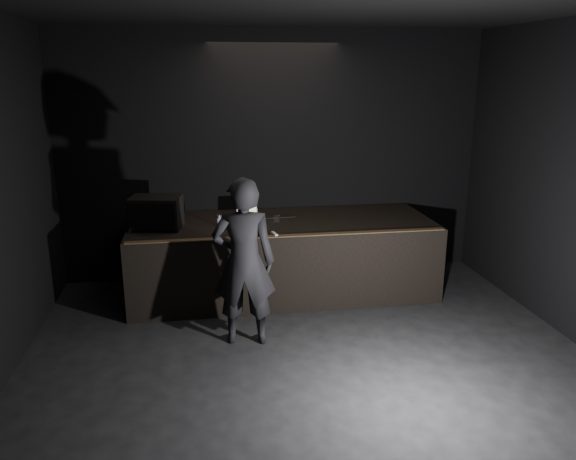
# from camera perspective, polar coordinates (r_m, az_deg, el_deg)

# --- Properties ---
(ground) EXTENTS (7.00, 7.00, 0.00)m
(ground) POSITION_cam_1_polar(r_m,az_deg,el_deg) (5.40, 3.90, -17.00)
(ground) COLOR black
(ground) RESTS_ON ground
(room_walls) EXTENTS (6.10, 7.10, 3.52)m
(room_walls) POSITION_cam_1_polar(r_m,az_deg,el_deg) (4.62, 4.36, 4.57)
(room_walls) COLOR black
(room_walls) RESTS_ON ground
(stage_riser) EXTENTS (4.00, 1.50, 1.00)m
(stage_riser) POSITION_cam_1_polar(r_m,az_deg,el_deg) (7.61, -0.59, -2.72)
(stage_riser) COLOR black
(stage_riser) RESTS_ON ground
(riser_lip) EXTENTS (3.92, 0.10, 0.01)m
(riser_lip) POSITION_cam_1_polar(r_m,az_deg,el_deg) (6.79, 0.28, -0.55)
(riser_lip) COLOR brown
(riser_lip) RESTS_ON stage_riser
(stage_monitor) EXTENTS (0.68, 0.55, 0.41)m
(stage_monitor) POSITION_cam_1_polar(r_m,az_deg,el_deg) (7.26, -13.24, 1.72)
(stage_monitor) COLOR black
(stage_monitor) RESTS_ON stage_riser
(cable) EXTENTS (0.86, 0.09, 0.02)m
(cable) POSITION_cam_1_polar(r_m,az_deg,el_deg) (7.56, -2.42, 1.14)
(cable) COLOR black
(cable) RESTS_ON stage_riser
(laptop) EXTENTS (0.35, 0.33, 0.20)m
(laptop) POSITION_cam_1_polar(r_m,az_deg,el_deg) (7.60, -3.99, 1.54)
(laptop) COLOR white
(laptop) RESTS_ON stage_riser
(beer_can) EXTENTS (0.06, 0.06, 0.14)m
(beer_can) POSITION_cam_1_polar(r_m,az_deg,el_deg) (7.28, -7.02, 0.98)
(beer_can) COLOR silver
(beer_can) RESTS_ON stage_riser
(plastic_cup) EXTENTS (0.09, 0.09, 0.11)m
(plastic_cup) POSITION_cam_1_polar(r_m,az_deg,el_deg) (7.34, -1.18, 1.08)
(plastic_cup) COLOR white
(plastic_cup) RESTS_ON stage_riser
(wii_remote) EXTENTS (0.07, 0.16, 0.03)m
(wii_remote) POSITION_cam_1_polar(r_m,az_deg,el_deg) (6.83, -1.40, -0.41)
(wii_remote) COLOR silver
(wii_remote) RESTS_ON stage_riser
(person) EXTENTS (0.73, 0.52, 1.87)m
(person) POSITION_cam_1_polar(r_m,az_deg,el_deg) (6.09, -4.50, -3.27)
(person) COLOR black
(person) RESTS_ON ground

